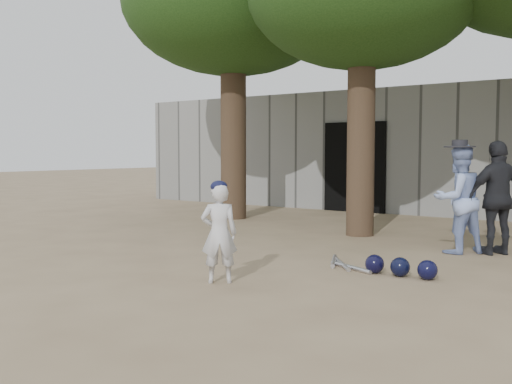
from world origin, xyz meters
The scene contains 7 objects.
ground centered at (0.00, 0.00, 0.00)m, with size 70.00×70.00×0.00m, color #937C5E.
boy_player centered at (0.86, -0.09, 0.56)m, with size 0.41×0.27×1.11m, color silver.
spectator_blue centered at (2.52, 3.37, 0.79)m, with size 0.76×0.60×1.57m, color #93AAE4.
spectator_dark centered at (3.01, 3.58, 0.82)m, with size 0.96×0.40×1.63m, color black.
back_building centered at (0.00, 10.33, 1.50)m, with size 16.00×5.24×3.00m.
helmet_row centered at (2.41, 1.38, 0.11)m, with size 0.87×0.25×0.23m.
bat_pile centered at (1.58, 1.54, 0.03)m, with size 0.88×0.76×0.06m.
Camera 1 is at (4.81, -5.03, 1.46)m, focal length 40.00 mm.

